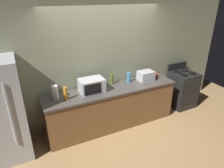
{
  "coord_description": "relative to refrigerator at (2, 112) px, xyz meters",
  "views": [
    {
      "loc": [
        -1.67,
        -2.98,
        2.71
      ],
      "look_at": [
        0.0,
        0.4,
        1.0
      ],
      "focal_mm": 32.39,
      "sensor_mm": 36.0,
      "label": 1
    }
  ],
  "objects": [
    {
      "name": "bottle_olive_oil",
      "position": [
        2.15,
        0.21,
        0.12
      ],
      "size": [
        0.06,
        0.06,
        0.23
      ],
      "primitive_type": "cylinder",
      "color": "#4C6B19",
      "rests_on": "counter_run"
    },
    {
      "name": "paper_towel_roll",
      "position": [
        0.91,
        0.05,
        0.13
      ],
      "size": [
        0.12,
        0.12,
        0.27
      ],
      "primitive_type": "cylinder",
      "color": "white",
      "rests_on": "counter_run"
    },
    {
      "name": "ground_plane",
      "position": [
        2.05,
        -0.4,
        -0.9
      ],
      "size": [
        8.0,
        8.0,
        0.0
      ],
      "primitive_type": "plane",
      "color": "#A87F51"
    },
    {
      "name": "microwave",
      "position": [
        1.62,
        0.05,
        0.13
      ],
      "size": [
        0.48,
        0.35,
        0.27
      ],
      "color": "#B7BABF",
      "rests_on": "counter_run"
    },
    {
      "name": "stove_range",
      "position": [
        4.05,
        0.0,
        -0.44
      ],
      "size": [
        0.6,
        0.61,
        1.08
      ],
      "color": "black",
      "rests_on": "ground_plane"
    },
    {
      "name": "back_wall",
      "position": [
        2.05,
        0.41,
        0.45
      ],
      "size": [
        6.4,
        0.1,
        2.7
      ],
      "primitive_type": "cube",
      "color": "gray",
      "rests_on": "ground_plane"
    },
    {
      "name": "counter_run",
      "position": [
        2.05,
        0.0,
        -0.45
      ],
      "size": [
        2.84,
        0.64,
        0.9
      ],
      "color": "brown",
      "rests_on": "ground_plane"
    },
    {
      "name": "toaster_oven",
      "position": [
        2.93,
        0.06,
        0.1
      ],
      "size": [
        0.34,
        0.26,
        0.21
      ],
      "primitive_type": "cube",
      "color": "#B7BABF",
      "rests_on": "counter_run"
    },
    {
      "name": "bottle_spray_cleaner",
      "position": [
        2.53,
        0.13,
        0.11
      ],
      "size": [
        0.07,
        0.07,
        0.23
      ],
      "primitive_type": "cylinder",
      "color": "#338CE5",
      "rests_on": "counter_run"
    },
    {
      "name": "refrigerator",
      "position": [
        0.0,
        0.0,
        0.0
      ],
      "size": [
        0.72,
        0.73,
        1.8
      ],
      "color": "#B7BABF",
      "rests_on": "ground_plane"
    },
    {
      "name": "bottle_dish_soap",
      "position": [
        1.07,
        -0.07,
        0.13
      ],
      "size": [
        0.06,
        0.06,
        0.25
      ],
      "primitive_type": "cylinder",
      "color": "orange",
      "rests_on": "counter_run"
    },
    {
      "name": "mug_red",
      "position": [
        3.25,
        0.1,
        0.04
      ],
      "size": [
        0.09,
        0.09,
        0.09
      ],
      "primitive_type": "cylinder",
      "color": "red",
      "rests_on": "counter_run"
    }
  ]
}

